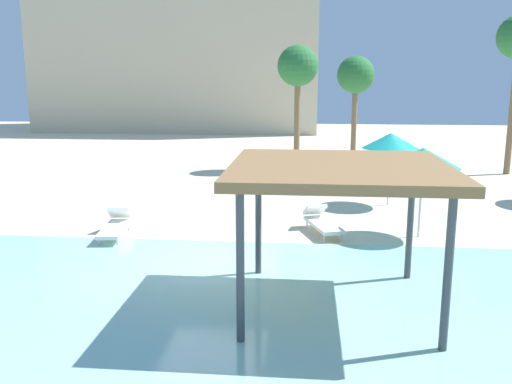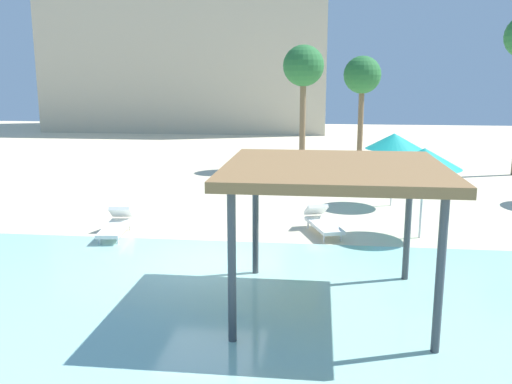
% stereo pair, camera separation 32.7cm
% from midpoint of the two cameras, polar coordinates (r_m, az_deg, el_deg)
% --- Properties ---
extents(ground_plane, '(80.00, 80.00, 0.00)m').
position_cam_midpoint_polar(ground_plane, '(13.46, -5.10, -7.10)').
color(ground_plane, beige).
extents(lagoon_water, '(44.00, 13.50, 0.04)m').
position_cam_midpoint_polar(lagoon_water, '(8.78, -11.61, -18.01)').
color(lagoon_water, '#99D1C6').
rests_on(lagoon_water, ground).
extents(shade_pavilion, '(3.98, 3.98, 2.79)m').
position_cam_midpoint_polar(shade_pavilion, '(10.21, 7.70, 1.87)').
color(shade_pavilion, '#42474C').
rests_on(shade_pavilion, ground).
extents(beach_umbrella_teal_2, '(1.99, 1.99, 2.49)m').
position_cam_midpoint_polar(beach_umbrella_teal_2, '(15.51, 16.32, 3.41)').
color(beach_umbrella_teal_2, silver).
rests_on(beach_umbrella_teal_2, ground).
extents(beach_umbrella_teal_4, '(1.91, 1.91, 2.50)m').
position_cam_midpoint_polar(beach_umbrella_teal_4, '(19.25, 13.27, 5.17)').
color(beach_umbrella_teal_4, silver).
rests_on(beach_umbrella_teal_4, ground).
extents(lounge_chair_0, '(1.17, 1.99, 0.74)m').
position_cam_midpoint_polar(lounge_chair_0, '(15.77, 6.19, -3.03)').
color(lounge_chair_0, white).
rests_on(lounge_chair_0, ground).
extents(lounge_chair_1, '(0.81, 1.95, 0.74)m').
position_cam_midpoint_polar(lounge_chair_1, '(15.79, -14.89, -3.34)').
color(lounge_chair_1, white).
rests_on(lounge_chair_1, ground).
extents(palm_tree_0, '(1.90, 1.90, 5.41)m').
position_cam_midpoint_polar(palm_tree_0, '(29.12, 9.95, 11.64)').
color(palm_tree_0, brown).
rests_on(palm_tree_0, ground).
extents(palm_tree_2, '(1.90, 1.90, 5.81)m').
position_cam_midpoint_polar(palm_tree_2, '(26.16, 3.98, 12.63)').
color(palm_tree_2, brown).
rests_on(palm_tree_2, ground).
extents(hotel_block_0, '(22.61, 10.34, 15.05)m').
position_cam_midpoint_polar(hotel_block_0, '(48.36, -7.81, 15.47)').
color(hotel_block_0, beige).
rests_on(hotel_block_0, ground).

